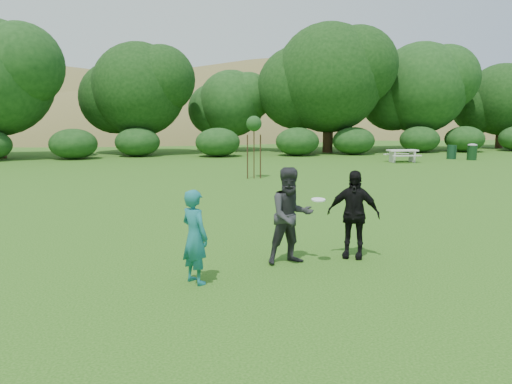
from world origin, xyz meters
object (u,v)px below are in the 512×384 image
player_black (353,214)px  sapling (254,125)px  trash_can_lidded (472,152)px  player_grey (291,216)px  player_teal (195,237)px  picnic_table (402,154)px  trash_can_near (452,152)px

player_black → sapling: bearing=117.5°
player_black → trash_can_lidded: bearing=79.7°
player_grey → player_teal: bearing=-165.8°
sapling → picnic_table: bearing=30.4°
picnic_table → trash_can_lidded: 5.11m
player_black → trash_can_near: player_black is taller
trash_can_near → picnic_table: 4.44m
player_teal → sapling: size_ratio=0.59×
player_grey → player_black: player_grey is taller
sapling → trash_can_lidded: size_ratio=2.71×
sapling → picnic_table: 12.02m
player_teal → player_black: player_black is taller
trash_can_lidded → player_black: bearing=-128.5°
picnic_table → trash_can_lidded: (5.07, 0.60, 0.02)m
player_teal → trash_can_near: (17.89, 21.34, -0.38)m
player_black → sapling: size_ratio=0.64×
player_grey → player_black: bearing=-2.0°
player_teal → player_black: (3.30, 1.03, 0.08)m
player_grey → sapling: sapling is taller
trash_can_near → picnic_table: bearing=-160.5°
sapling → picnic_table: (10.24, 6.00, -1.90)m
sapling → trash_can_lidded: (15.31, 6.59, -1.88)m
trash_can_lidded → picnic_table: bearing=-173.3°
player_black → trash_can_near: bearing=82.5°
player_grey → picnic_table: player_grey is taller
player_teal → player_black: bearing=-106.7°
player_teal → trash_can_lidded: (18.77, 20.46, -0.29)m
player_teal → player_grey: bearing=-100.3°
player_teal → sapling: sapling is taller
player_black → picnic_table: bearing=89.3°
sapling → picnic_table: sapling is taller
player_teal → trash_can_lidded: size_ratio=1.59×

